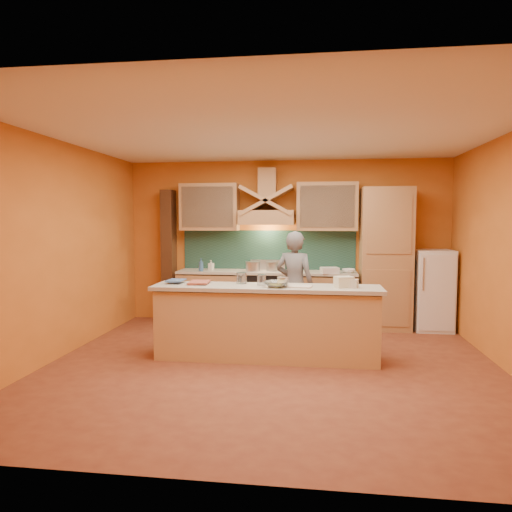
# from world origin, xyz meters

# --- Properties ---
(floor) EXTENTS (5.50, 5.00, 0.01)m
(floor) POSITION_xyz_m (0.00, 0.00, 0.00)
(floor) COLOR brown
(floor) RESTS_ON ground
(ceiling) EXTENTS (5.50, 5.00, 0.01)m
(ceiling) POSITION_xyz_m (0.00, 0.00, 2.80)
(ceiling) COLOR white
(ceiling) RESTS_ON wall_back
(wall_back) EXTENTS (5.50, 0.02, 2.80)m
(wall_back) POSITION_xyz_m (0.00, 2.50, 1.40)
(wall_back) COLOR orange
(wall_back) RESTS_ON floor
(wall_front) EXTENTS (5.50, 0.02, 2.80)m
(wall_front) POSITION_xyz_m (0.00, -2.50, 1.40)
(wall_front) COLOR orange
(wall_front) RESTS_ON floor
(wall_left) EXTENTS (0.02, 5.00, 2.80)m
(wall_left) POSITION_xyz_m (-2.75, 0.00, 1.40)
(wall_left) COLOR orange
(wall_left) RESTS_ON floor
(base_cabinet_left) EXTENTS (1.10, 0.60, 0.86)m
(base_cabinet_left) POSITION_xyz_m (-1.25, 2.20, 0.43)
(base_cabinet_left) COLOR tan
(base_cabinet_left) RESTS_ON floor
(base_cabinet_right) EXTENTS (1.10, 0.60, 0.86)m
(base_cabinet_right) POSITION_xyz_m (0.65, 2.20, 0.43)
(base_cabinet_right) COLOR tan
(base_cabinet_right) RESTS_ON floor
(counter_top) EXTENTS (3.00, 0.62, 0.04)m
(counter_top) POSITION_xyz_m (-0.30, 2.20, 0.90)
(counter_top) COLOR #BEB4A1
(counter_top) RESTS_ON base_cabinet_left
(stove) EXTENTS (0.60, 0.58, 0.90)m
(stove) POSITION_xyz_m (-0.30, 2.20, 0.45)
(stove) COLOR black
(stove) RESTS_ON floor
(backsplash) EXTENTS (3.00, 0.03, 0.70)m
(backsplash) POSITION_xyz_m (-0.30, 2.48, 1.25)
(backsplash) COLOR #1B3C34
(backsplash) RESTS_ON wall_back
(range_hood) EXTENTS (0.92, 0.50, 0.24)m
(range_hood) POSITION_xyz_m (-0.30, 2.25, 1.82)
(range_hood) COLOR tan
(range_hood) RESTS_ON wall_back
(hood_chimney) EXTENTS (0.30, 0.30, 0.50)m
(hood_chimney) POSITION_xyz_m (-0.30, 2.35, 2.40)
(hood_chimney) COLOR tan
(hood_chimney) RESTS_ON wall_back
(upper_cabinet_left) EXTENTS (1.00, 0.35, 0.80)m
(upper_cabinet_left) POSITION_xyz_m (-1.30, 2.33, 2.00)
(upper_cabinet_left) COLOR tan
(upper_cabinet_left) RESTS_ON wall_back
(upper_cabinet_right) EXTENTS (1.00, 0.35, 0.80)m
(upper_cabinet_right) POSITION_xyz_m (0.70, 2.33, 2.00)
(upper_cabinet_right) COLOR tan
(upper_cabinet_right) RESTS_ON wall_back
(pantry_column) EXTENTS (0.80, 0.60, 2.30)m
(pantry_column) POSITION_xyz_m (1.65, 2.20, 1.15)
(pantry_column) COLOR tan
(pantry_column) RESTS_ON floor
(fridge) EXTENTS (0.58, 0.60, 1.30)m
(fridge) POSITION_xyz_m (2.40, 2.20, 0.65)
(fridge) COLOR white
(fridge) RESTS_ON floor
(trim_column_left) EXTENTS (0.20, 0.30, 2.30)m
(trim_column_left) POSITION_xyz_m (-2.05, 2.35, 1.15)
(trim_column_left) COLOR #472816
(trim_column_left) RESTS_ON floor
(island_body) EXTENTS (2.80, 0.55, 0.88)m
(island_body) POSITION_xyz_m (-0.10, 0.30, 0.44)
(island_body) COLOR tan
(island_body) RESTS_ON floor
(island_top) EXTENTS (2.90, 0.62, 0.05)m
(island_top) POSITION_xyz_m (-0.10, 0.30, 0.92)
(island_top) COLOR #BEB4A1
(island_top) RESTS_ON island_body
(person) EXTENTS (0.68, 0.55, 1.62)m
(person) POSITION_xyz_m (0.21, 1.36, 0.81)
(person) COLOR slate
(person) RESTS_ON floor
(pot_large) EXTENTS (0.27, 0.27, 0.17)m
(pot_large) POSITION_xyz_m (-0.52, 2.10, 0.99)
(pot_large) COLOR silver
(pot_large) RESTS_ON stove
(pot_small) EXTENTS (0.20, 0.20, 0.15)m
(pot_small) POSITION_xyz_m (-0.21, 2.23, 0.98)
(pot_small) COLOR #B1B1B8
(pot_small) RESTS_ON stove
(soap_bottle_a) EXTENTS (0.10, 0.10, 0.17)m
(soap_bottle_a) POSITION_xyz_m (-1.26, 2.23, 1.01)
(soap_bottle_a) COLOR silver
(soap_bottle_a) RESTS_ON counter_top
(soap_bottle_b) EXTENTS (0.12, 0.12, 0.22)m
(soap_bottle_b) POSITION_xyz_m (-1.39, 2.02, 1.03)
(soap_bottle_b) COLOR #345C8F
(soap_bottle_b) RESTS_ON counter_top
(bowl_back) EXTENTS (0.27, 0.27, 0.07)m
(bowl_back) POSITION_xyz_m (1.05, 2.10, 0.95)
(bowl_back) COLOR white
(bowl_back) RESTS_ON counter_top
(dish_rack) EXTENTS (0.32, 0.27, 0.10)m
(dish_rack) POSITION_xyz_m (0.75, 2.00, 0.97)
(dish_rack) COLOR silver
(dish_rack) RESTS_ON counter_top
(book_lower) EXTENTS (0.28, 0.37, 0.03)m
(book_lower) POSITION_xyz_m (-1.12, 0.36, 0.96)
(book_lower) COLOR #AE523E
(book_lower) RESTS_ON island_top
(book_upper) EXTENTS (0.22, 0.30, 0.02)m
(book_upper) POSITION_xyz_m (-1.42, 0.39, 0.98)
(book_upper) COLOR #415E8F
(book_upper) RESTS_ON island_top
(jar_large) EXTENTS (0.16, 0.16, 0.14)m
(jar_large) POSITION_xyz_m (-0.44, 0.46, 1.02)
(jar_large) COLOR silver
(jar_large) RESTS_ON island_top
(jar_small) EXTENTS (0.12, 0.12, 0.14)m
(jar_small) POSITION_xyz_m (-0.16, 0.32, 1.02)
(jar_small) COLOR silver
(jar_small) RESTS_ON island_top
(kitchen_scale) EXTENTS (0.13, 0.13, 0.10)m
(kitchen_scale) POSITION_xyz_m (0.11, 0.28, 0.99)
(kitchen_scale) COLOR white
(kitchen_scale) RESTS_ON island_top
(mixing_bowl) EXTENTS (0.38, 0.38, 0.07)m
(mixing_bowl) POSITION_xyz_m (0.04, 0.19, 0.98)
(mixing_bowl) COLOR silver
(mixing_bowl) RESTS_ON island_top
(cloth) EXTENTS (0.29, 0.23, 0.02)m
(cloth) POSITION_xyz_m (0.34, 0.23, 0.95)
(cloth) COLOR beige
(cloth) RESTS_ON island_top
(grocery_bag_a) EXTENTS (0.26, 0.23, 0.14)m
(grocery_bag_a) POSITION_xyz_m (0.87, 0.29, 1.01)
(grocery_bag_a) COLOR beige
(grocery_bag_a) RESTS_ON island_top
(grocery_bag_b) EXTENTS (0.20, 0.17, 0.10)m
(grocery_bag_b) POSITION_xyz_m (0.95, 0.28, 1.00)
(grocery_bag_b) COLOR beige
(grocery_bag_b) RESTS_ON island_top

